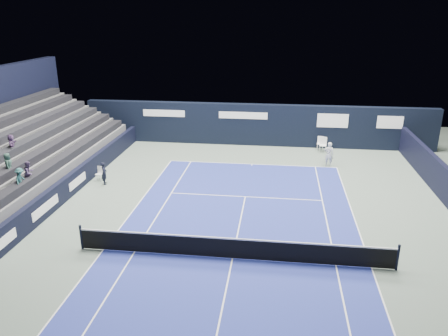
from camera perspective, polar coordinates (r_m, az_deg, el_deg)
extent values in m
plane|color=#58695E|center=(19.84, 1.75, -8.78)|extent=(48.00, 48.00, 0.00)
cube|color=navy|center=(18.11, 1.12, -11.75)|extent=(10.97, 23.77, 0.01)
cube|color=white|center=(32.55, 12.44, 3.10)|extent=(0.49, 0.47, 0.04)
cube|color=white|center=(32.67, 12.50, 3.65)|extent=(0.43, 0.10, 0.51)
cylinder|color=white|center=(32.77, 12.76, 2.78)|extent=(0.02, 0.02, 0.45)
cylinder|color=white|center=(32.79, 12.11, 2.84)|extent=(0.02, 0.02, 0.45)
cylinder|color=white|center=(32.44, 12.71, 2.61)|extent=(0.02, 0.02, 0.45)
cylinder|color=white|center=(32.46, 12.06, 2.67)|extent=(0.02, 0.02, 0.45)
cube|color=white|center=(32.03, 12.80, 2.90)|extent=(0.54, 0.52, 0.05)
cube|color=white|center=(32.16, 12.86, 3.51)|extent=(0.48, 0.11, 0.57)
cylinder|color=white|center=(32.27, 13.15, 2.53)|extent=(0.03, 0.03, 0.50)
cylinder|color=white|center=(32.29, 12.43, 2.60)|extent=(0.03, 0.03, 0.50)
cylinder|color=white|center=(31.90, 13.10, 2.34)|extent=(0.03, 0.03, 0.50)
cylinder|color=white|center=(31.92, 12.37, 2.41)|extent=(0.03, 0.03, 0.50)
cube|color=white|center=(26.99, -16.00, -0.78)|extent=(0.43, 0.41, 0.04)
cube|color=white|center=(27.05, -15.85, -0.21)|extent=(0.37, 0.10, 0.44)
cylinder|color=white|center=(27.09, -15.51, -1.09)|extent=(0.02, 0.02, 0.39)
cylinder|color=white|center=(27.26, -16.07, -1.02)|extent=(0.02, 0.02, 0.39)
cylinder|color=white|center=(26.86, -15.85, -1.30)|extent=(0.02, 0.02, 0.39)
cylinder|color=white|center=(27.03, -16.41, -1.23)|extent=(0.02, 0.02, 0.39)
imported|color=black|center=(26.24, -15.37, -0.66)|extent=(0.45, 0.56, 1.33)
cube|color=white|center=(28.89, 3.68, 0.52)|extent=(10.97, 0.06, 0.00)
cube|color=white|center=(18.44, 18.73, -12.26)|extent=(0.06, 23.77, 0.00)
cube|color=white|center=(19.38, -15.49, -10.25)|extent=(0.06, 23.77, 0.00)
cube|color=white|center=(18.20, 14.41, -12.23)|extent=(0.06, 23.77, 0.00)
cube|color=white|center=(18.92, -11.59, -10.68)|extent=(0.06, 23.77, 0.00)
cube|color=white|center=(23.79, 2.80, -3.76)|extent=(8.23, 0.06, 0.00)
cube|color=white|center=(18.11, 1.12, -11.74)|extent=(0.06, 12.80, 0.00)
cube|color=white|center=(28.75, 3.66, 0.42)|extent=(0.06, 0.30, 0.00)
cylinder|color=black|center=(18.39, 21.75, -10.80)|extent=(0.10, 0.10, 1.10)
cylinder|color=black|center=(19.48, -18.15, -8.57)|extent=(0.10, 0.10, 1.10)
cube|color=black|center=(17.88, 1.13, -10.50)|extent=(12.80, 0.03, 0.86)
cube|color=white|center=(17.65, 1.14, -9.24)|extent=(12.80, 0.05, 0.06)
cube|color=black|center=(32.88, 4.28, 5.66)|extent=(26.00, 0.60, 3.10)
cube|color=silver|center=(33.49, -7.86, 7.10)|extent=(3.20, 0.02, 0.50)
cube|color=silver|center=(32.47, 2.50, 6.88)|extent=(3.60, 0.02, 0.50)
cube|color=silver|center=(32.64, 14.01, 6.02)|extent=(2.20, 0.02, 1.00)
cube|color=silver|center=(33.35, 20.87, 5.60)|extent=(1.80, 0.02, 0.90)
cube|color=black|center=(25.67, -18.91, -1.64)|extent=(0.30, 22.00, 1.20)
cube|color=silver|center=(20.11, -27.04, -8.76)|extent=(0.02, 2.00, 0.45)
cube|color=silver|center=(22.75, -22.27, -4.79)|extent=(0.02, 2.40, 0.45)
cube|color=silver|center=(25.59, -18.57, -1.66)|extent=(0.02, 2.00, 0.45)
cube|color=#505053|center=(26.69, -19.22, -0.35)|extent=(0.90, 16.00, 1.65)
cube|color=#535356|center=(27.03, -20.98, 0.18)|extent=(0.90, 16.00, 2.10)
cube|color=#4A4A4C|center=(27.39, -22.70, 0.71)|extent=(0.90, 16.00, 2.55)
cube|color=#464648|center=(27.78, -24.37, 1.21)|extent=(0.90, 16.00, 3.00)
cube|color=#525255|center=(28.20, -26.00, 1.70)|extent=(0.90, 16.00, 3.45)
cube|color=black|center=(26.38, -19.46, 1.74)|extent=(0.63, 15.20, 0.40)
cube|color=black|center=(26.67, -21.30, 2.72)|extent=(0.63, 15.20, 0.40)
cube|color=black|center=(26.99, -23.11, 3.67)|extent=(0.63, 15.20, 0.40)
cube|color=black|center=(27.35, -24.87, 4.59)|extent=(0.63, 15.20, 0.40)
cube|color=black|center=(27.73, -26.59, 5.49)|extent=(0.63, 15.20, 0.40)
imported|color=#3F3051|center=(22.82, -24.09, -0.57)|extent=(0.51, 0.62, 1.15)
imported|color=#224E50|center=(22.23, -25.06, -1.33)|extent=(0.49, 0.75, 1.08)
imported|color=#2B473E|center=(23.04, -26.35, 0.42)|extent=(0.52, 0.64, 1.12)
imported|color=#473057|center=(24.88, -25.98, 2.80)|extent=(0.64, 1.03, 1.06)
imported|color=silver|center=(29.13, 13.55, 1.79)|extent=(0.64, 0.49, 1.59)
cylinder|color=black|center=(28.76, 13.35, 2.10)|extent=(0.03, 0.29, 0.13)
torus|color=black|center=(28.49, 13.41, 2.14)|extent=(0.30, 0.13, 0.29)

